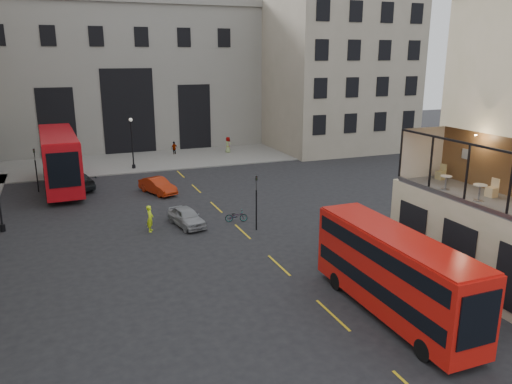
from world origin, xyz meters
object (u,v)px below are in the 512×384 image
object	(u,v)px
traffic_light_far	(36,165)
cafe_table_far	(446,180)
cyclist	(150,219)
bicycle	(236,216)
cafe_chair_d	(441,175)
street_lamp_b	(132,147)
bus_far	(60,157)
pedestrian_c	(174,148)
cafe_chair_b	(492,191)
cafe_chair_c	(491,191)
car_a	(186,217)
pedestrian_b	(64,173)
pedestrian_a	(65,190)
bus_near	(394,270)
cafe_table_mid	(480,190)
pedestrian_d	(228,145)
traffic_light_near	(256,196)
car_c	(75,181)
car_b	(158,186)

from	to	relation	value
traffic_light_far	cafe_table_far	bearing A→B (deg)	-50.88
traffic_light_far	cyclist	world-z (taller)	traffic_light_far
bicycle	cafe_chair_d	size ratio (longest dim) A/B	1.80
street_lamp_b	bus_far	world-z (taller)	street_lamp_b
cyclist	pedestrian_c	bearing A→B (deg)	4.50
bicycle	traffic_light_far	bearing A→B (deg)	58.50
cafe_chair_b	cafe_chair_c	size ratio (longest dim) A/B	1.12
street_lamp_b	car_a	size ratio (longest dim) A/B	1.39
cafe_chair_d	pedestrian_b	bearing A→B (deg)	126.67
pedestrian_a	cafe_chair_b	distance (m)	31.73
bus_near	cafe_table_mid	world-z (taller)	cafe_table_mid
street_lamp_b	cafe_chair_d	size ratio (longest dim) A/B	6.12
bus_near	pedestrian_d	size ratio (longest dim) A/B	4.97
traffic_light_far	bicycle	distance (m)	19.32
traffic_light_near	bicycle	xyz separation A→B (m)	(-0.68, 2.15, -2.01)
pedestrian_d	cafe_chair_b	world-z (taller)	cafe_chair_b
car_a	cafe_chair_b	xyz separation A→B (m)	(12.24, -14.28, 4.23)
pedestrian_d	bus_near	bearing A→B (deg)	167.02
traffic_light_near	cafe_table_mid	xyz separation A→B (m)	(6.90, -12.03, 2.72)
bus_far	car_a	distance (m)	16.23
cafe_table_mid	cafe_chair_b	xyz separation A→B (m)	(1.15, 0.32, -0.26)
traffic_light_near	car_c	size ratio (longest dim) A/B	0.73
cafe_table_far	cafe_chair_d	distance (m)	2.30
bicycle	car_b	bearing A→B (deg)	36.17
car_c	pedestrian_d	xyz separation A→B (m)	(17.91, 10.96, 0.23)
bus_near	pedestrian_d	world-z (taller)	bus_near
traffic_light_near	bus_near	world-z (taller)	bus_near
traffic_light_near	pedestrian_a	world-z (taller)	traffic_light_near
pedestrian_c	cafe_chair_c	size ratio (longest dim) A/B	1.97
pedestrian_a	cafe_table_far	bearing A→B (deg)	-26.41
bus_near	pedestrian_b	world-z (taller)	bus_near
bus_near	pedestrian_c	bearing A→B (deg)	91.24
street_lamp_b	pedestrian_b	xyz separation A→B (m)	(-6.79, -2.96, -1.54)
bus_far	traffic_light_near	bearing A→B (deg)	-54.13
pedestrian_d	cafe_table_mid	xyz separation A→B (m)	(-0.02, -38.85, 4.16)
car_c	cafe_table_far	distance (m)	31.52
street_lamp_b	bus_near	distance (m)	35.51
pedestrian_c	cafe_table_far	bearing A→B (deg)	71.13
traffic_light_far	bus_far	xyz separation A→B (m)	(1.98, 0.63, 0.38)
car_c	street_lamp_b	bearing A→B (deg)	-154.66
traffic_light_far	car_c	xyz separation A→B (m)	(3.01, -0.14, -1.67)
cafe_chair_c	cafe_chair_d	distance (m)	3.72
pedestrian_c	traffic_light_near	bearing A→B (deg)	60.40
pedestrian_b	pedestrian_c	size ratio (longest dim) A/B	1.05
pedestrian_b	pedestrian_d	distance (m)	20.27
car_a	cafe_chair_c	bearing A→B (deg)	-59.84
traffic_light_far	car_c	distance (m)	3.45
bus_far	pedestrian_b	world-z (taller)	bus_far
pedestrian_d	cafe_table_mid	bearing A→B (deg)	174.76
street_lamp_b	cyclist	xyz separation A→B (m)	(-1.73, -19.65, -1.49)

